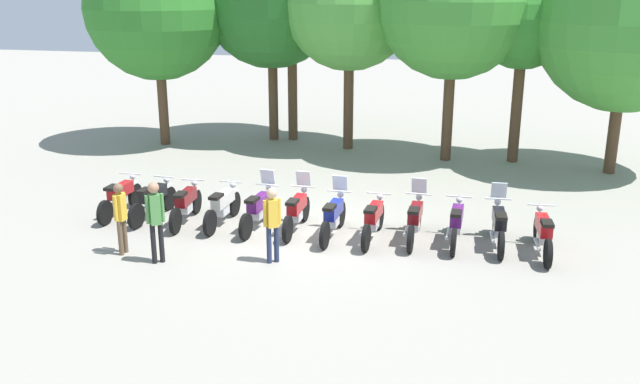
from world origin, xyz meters
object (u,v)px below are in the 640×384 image
at_px(motorcycle_7, 373,219).
at_px(tree_3, 350,3).
at_px(motorcycle_1, 153,200).
at_px(motorcycle_4, 259,208).
at_px(person_1, 272,219).
at_px(person_2, 120,213).
at_px(motorcycle_11, 543,233).
at_px(motorcycle_2, 186,204).
at_px(motorcycle_3, 223,206).
at_px(tree_0, 156,9).
at_px(motorcycle_9, 456,223).
at_px(tree_2, 292,5).
at_px(motorcycle_6, 333,216).
at_px(tree_6, 628,22).
at_px(motorcycle_0, 121,197).
at_px(motorcycle_8, 415,219).
at_px(tree_4, 454,1).
at_px(tree_5, 524,18).
at_px(motorcycle_5, 297,210).
at_px(motorcycle_10, 499,225).
at_px(person_0, 155,215).

height_order(motorcycle_7, tree_3, tree_3).
xyz_separation_m(motorcycle_1, motorcycle_4, (2.88, -0.06, 0.01)).
relative_size(person_1, tree_3, 0.22).
bearing_deg(person_2, motorcycle_11, 17.83).
bearing_deg(tree_3, motorcycle_2, -104.78).
height_order(motorcycle_3, tree_0, tree_0).
height_order(motorcycle_9, tree_3, tree_3).
bearing_deg(tree_3, tree_2, 157.64).
distance_m(motorcycle_6, tree_3, 10.31).
relative_size(motorcycle_11, person_2, 1.33).
relative_size(person_2, tree_2, 0.24).
height_order(motorcycle_2, motorcycle_3, same).
xyz_separation_m(motorcycle_1, motorcycle_11, (9.59, -0.15, 0.00)).
bearing_deg(tree_6, motorcycle_0, -150.36).
relative_size(motorcycle_4, motorcycle_8, 1.00).
bearing_deg(motorcycle_11, person_1, 103.87).
relative_size(motorcycle_1, motorcycle_3, 1.00).
bearing_deg(tree_4, tree_5, 7.95).
bearing_deg(motorcycle_0, motorcycle_4, -91.68).
distance_m(motorcycle_5, motorcycle_10, 4.80).
bearing_deg(motorcycle_1, motorcycle_0, 91.51).
relative_size(motorcycle_6, tree_3, 0.29).
xyz_separation_m(motorcycle_0, person_2, (1.40, -2.42, 0.45)).
xyz_separation_m(motorcycle_5, tree_2, (-2.89, 9.87, 4.56)).
distance_m(motorcycle_6, tree_2, 11.70).
distance_m(motorcycle_2, tree_4, 11.17).
relative_size(motorcycle_8, tree_5, 0.34).
distance_m(person_0, tree_3, 12.40).
bearing_deg(person_0, tree_4, -64.45).
bearing_deg(motorcycle_4, motorcycle_3, 92.01).
distance_m(motorcycle_5, tree_5, 10.77).
bearing_deg(motorcycle_11, tree_4, 13.50).
distance_m(motorcycle_7, tree_6, 10.85).
distance_m(motorcycle_8, tree_0, 13.70).
bearing_deg(tree_2, tree_3, -22.36).
distance_m(motorcycle_0, motorcycle_7, 6.72).
height_order(motorcycle_3, person_0, person_0).
distance_m(motorcycle_3, motorcycle_6, 2.88).
distance_m(motorcycle_0, motorcycle_3, 2.88).
relative_size(motorcycle_5, motorcycle_8, 1.00).
bearing_deg(tree_3, tree_6, -8.79).
relative_size(tree_3, tree_4, 0.96).
bearing_deg(motorcycle_8, motorcycle_1, 91.11).
relative_size(motorcycle_9, person_0, 1.20).
distance_m(motorcycle_6, person_1, 2.15).
bearing_deg(motorcycle_5, motorcycle_3, 91.19).
height_order(motorcycle_7, motorcycle_11, same).
relative_size(motorcycle_1, person_2, 1.33).
relative_size(motorcycle_1, tree_0, 0.29).
xyz_separation_m(motorcycle_8, tree_2, (-5.77, 9.83, 4.56)).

